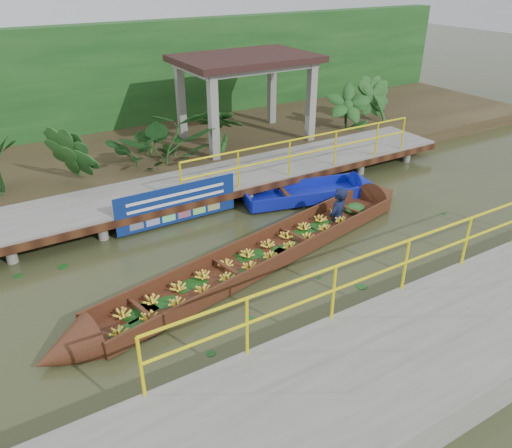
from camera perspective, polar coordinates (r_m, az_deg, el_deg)
ground at (r=11.19m, az=1.78°, el=-3.61°), size 80.00×80.00×0.00m
land_strip at (r=17.29m, az=-11.91°, el=8.28°), size 30.00×8.00×0.45m
far_dock at (r=13.66m, az=-5.94°, el=4.58°), size 16.00×2.06×1.66m
near_dock at (r=9.16m, az=22.10°, el=-11.81°), size 18.00×2.40×1.73m
pavilion at (r=16.77m, az=-1.23°, el=17.44°), size 4.40×3.00×3.00m
foliage_backdrop at (r=19.13m, az=-15.16°, el=15.33°), size 30.00×0.80×4.00m
vendor_boat at (r=11.12m, az=2.09°, el=-2.48°), size 10.09×3.06×2.15m
moored_blue_boat at (r=14.13m, az=9.01°, el=3.81°), size 4.00×1.87×0.93m
blue_banner at (r=12.41m, az=-8.98°, el=2.28°), size 3.14×0.04×0.98m
tropical_plants at (r=15.63m, az=-4.11°, el=10.25°), size 14.10×1.10×1.37m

